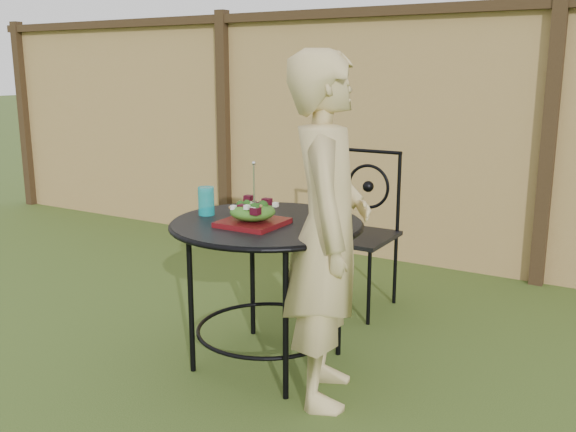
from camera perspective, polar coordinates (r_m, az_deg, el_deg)
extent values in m
plane|color=#2A4115|center=(3.34, -9.23, -12.58)|extent=(60.00, 60.00, 0.00)
cube|color=tan|center=(4.93, 7.05, 6.69)|extent=(8.00, 0.05, 1.80)
cube|color=black|center=(4.87, 7.11, 17.57)|extent=(8.00, 0.07, 0.07)
cube|color=black|center=(7.37, -22.39, 8.26)|extent=(0.09, 0.09, 1.90)
cube|color=black|center=(5.53, -5.69, 7.91)|extent=(0.09, 0.09, 1.90)
cube|color=black|center=(4.51, 22.15, 5.91)|extent=(0.09, 0.09, 1.90)
cylinder|color=black|center=(3.04, -1.91, -0.63)|extent=(0.90, 0.90, 0.02)
torus|color=black|center=(3.04, -1.91, -0.74)|extent=(0.92, 0.92, 0.02)
torus|color=black|center=(3.21, -1.84, -9.96)|extent=(0.70, 0.70, 0.02)
cylinder|color=black|center=(3.24, 4.58, -6.49)|extent=(0.03, 0.03, 0.71)
cylinder|color=black|center=(3.49, -3.18, -5.04)|extent=(0.03, 0.03, 0.71)
cylinder|color=black|center=(3.09, -8.63, -7.56)|extent=(0.03, 0.03, 0.71)
cylinder|color=black|center=(2.81, -0.21, -9.56)|extent=(0.03, 0.03, 0.71)
cube|color=black|center=(3.86, 5.78, -1.80)|extent=(0.46, 0.46, 0.03)
cylinder|color=black|center=(3.96, 7.23, 5.75)|extent=(0.42, 0.02, 0.02)
torus|color=black|center=(3.99, 7.14, 2.62)|extent=(0.28, 0.02, 0.28)
cylinder|color=black|center=(3.84, 1.71, -5.41)|extent=(0.02, 0.02, 0.44)
cylinder|color=black|center=(3.68, 7.21, -6.37)|extent=(0.02, 0.02, 0.44)
cylinder|color=black|center=(4.18, 4.38, -3.91)|extent=(0.02, 0.02, 0.44)
cylinder|color=black|center=(4.03, 9.50, -4.71)|extent=(0.02, 0.02, 0.44)
cylinder|color=black|center=(4.08, 4.56, 2.61)|extent=(0.02, 0.02, 0.50)
cylinder|color=black|center=(3.92, 9.81, 2.05)|extent=(0.02, 0.02, 0.50)
imported|color=tan|center=(2.73, 3.53, -1.38)|extent=(0.56, 0.65, 1.51)
cube|color=#3F090C|center=(2.96, -3.15, -0.60)|extent=(0.27, 0.27, 0.02)
ellipsoid|color=#235614|center=(2.95, -3.17, 0.38)|extent=(0.21, 0.21, 0.08)
cylinder|color=silver|center=(2.92, -3.03, 2.85)|extent=(0.01, 0.01, 0.18)
cylinder|color=#0E9DA4|center=(3.18, -7.28, 1.34)|extent=(0.08, 0.08, 0.14)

